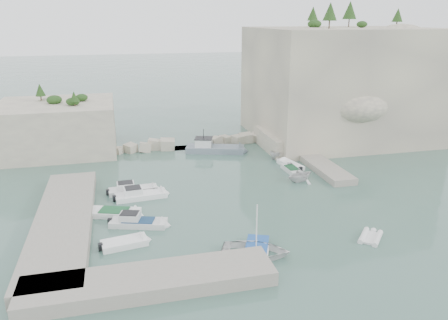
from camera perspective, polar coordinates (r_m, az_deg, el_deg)
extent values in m
plane|color=#46695E|center=(45.48, 1.82, -5.89)|extent=(400.00, 400.00, 0.00)
cube|color=beige|center=(72.40, 14.82, 9.62)|extent=(26.00, 22.00, 17.00)
cube|color=beige|center=(65.19, 8.61, 2.59)|extent=(8.00, 10.00, 2.50)
cube|color=beige|center=(67.23, -20.94, 4.04)|extent=(16.00, 14.00, 7.00)
cube|color=#9E9689|center=(43.28, -20.22, -7.59)|extent=(5.00, 24.00, 1.10)
cube|color=#9E9689|center=(32.85, -9.60, -15.32)|extent=(18.00, 4.00, 1.10)
cube|color=#9E9689|center=(58.66, 11.96, -0.24)|extent=(3.00, 16.00, 0.80)
cube|color=beige|center=(65.29, -4.22, 2.27)|extent=(28.00, 3.00, 1.40)
imported|color=white|center=(36.64, 4.19, -12.29)|extent=(6.64, 5.81, 1.15)
imported|color=silver|center=(52.65, 9.86, -2.72)|extent=(4.41, 4.10, 1.90)
imported|color=silver|center=(60.83, 7.48, 0.28)|extent=(4.11, 2.57, 1.49)
cylinder|color=white|center=(35.36, 4.29, -8.55)|extent=(0.10, 0.10, 4.20)
cone|color=#1E4219|center=(64.95, 13.70, 18.35)|extent=(1.96, 1.96, 2.45)
cone|color=#1E4219|center=(76.66, 16.13, 18.31)|extent=(2.24, 2.24, 2.80)
cone|color=#1E4219|center=(72.81, 21.75, 17.19)|extent=(1.57, 1.57, 1.96)
cone|color=#1E4219|center=(77.06, 11.54, 18.24)|extent=(1.79, 1.79, 2.24)
cone|color=#1E4219|center=(68.52, -22.91, 8.45)|extent=(1.40, 1.40, 1.75)
cone|color=#1E4219|center=(63.05, -19.00, 7.85)|extent=(1.12, 1.12, 1.40)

